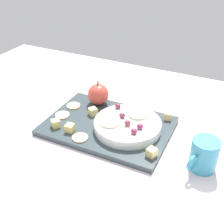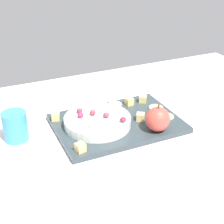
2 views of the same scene
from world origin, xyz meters
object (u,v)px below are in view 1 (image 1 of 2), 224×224
apple_whole (98,94)px  grape_2 (140,126)px  platter (108,126)px  apple_slice_1 (138,114)px  serving_dish (127,125)px  apple_slice_0 (110,122)px  grape_4 (134,131)px  grape_3 (118,106)px  cup (204,155)px  cheese_cube_0 (56,123)px  cracker_0 (73,106)px  cheese_cube_2 (92,112)px  cracker_1 (80,138)px  cheese_cube_4 (168,116)px  grape_1 (128,123)px  cheese_cube_3 (152,152)px  grape_0 (122,115)px  cracker_2 (62,115)px  cheese_cube_1 (70,128)px

apple_whole → grape_2: (17.98, -10.59, -0.01)cm
platter → apple_slice_1: bearing=31.1°
serving_dish → apple_slice_0: bearing=-147.9°
grape_2 → apple_slice_1: bearing=116.1°
platter → grape_4: 11.27cm
apple_whole → grape_3: (8.46, -3.72, -0.07)cm
serving_dish → cup: size_ratio=1.98×
cheese_cube_0 → cracker_0: size_ratio=0.51×
cheese_cube_2 → apple_slice_1: (13.42, 2.47, 1.76)cm
cracker_0 → apple_slice_1: bearing=1.4°
platter → apple_whole: bearing=131.3°
apple_whole → cup: (35.05, -13.69, -0.91)cm
cheese_cube_2 → cracker_1: size_ratio=0.51×
cheese_cube_4 → apple_slice_0: apple_slice_0 is taller
cheese_cube_0 → grape_1: 20.15cm
cheese_cube_0 → cheese_cube_2: 11.37cm
cheese_cube_3 → grape_4: bearing=150.9°
platter → cup: 27.89cm
grape_2 → grape_3: size_ratio=1.00×
cheese_cube_3 → grape_0: (-11.85, 8.86, 2.23)cm
grape_0 → apple_slice_0: grape_0 is taller
cracker_2 → grape_3: bearing=26.3°
serving_dish → apple_slice_1: bearing=74.2°
cheese_cube_4 → grape_0: grape_0 is taller
apple_slice_0 → apple_slice_1: 8.83cm
cracker_2 → apple_slice_0: (15.90, -0.47, 2.65)cm
serving_dish → cracker_2: 20.18cm
cheese_cube_3 → serving_dish: bearing=141.5°
cheese_cube_1 → cracker_2: bearing=138.5°
grape_1 → cheese_cube_0: bearing=-163.0°
cracker_2 → cup: 41.49cm
cracker_0 → grape_3: 15.05cm
grape_0 → apple_whole: bearing=146.3°
grape_1 → cheese_cube_2: bearing=164.3°
cracker_2 → apple_slice_1: apple_slice_1 is taller
apple_slice_0 → grape_4: bearing=-12.5°
apple_slice_0 → apple_slice_1: bearing=52.4°
cheese_cube_1 → cup: size_ratio=0.23×
cheese_cube_4 → cracker_1: 26.36cm
apple_whole → grape_1: apple_whole is taller
cracker_2 → apple_slice_1: 22.42cm
apple_whole → apple_slice_0: apple_whole is taller
apple_whole → grape_0: (11.59, -7.74, -0.01)cm
grape_1 → cup: size_ratio=0.19×
cheese_cube_1 → grape_2: size_ratio=1.26×
grape_1 → grape_3: size_ratio=1.00×
cup → apple_slice_1: bearing=155.4°
serving_dish → cup: 21.87cm
cheese_cube_2 → apple_slice_0: apple_slice_0 is taller
cheese_cube_1 → platter: bearing=44.9°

